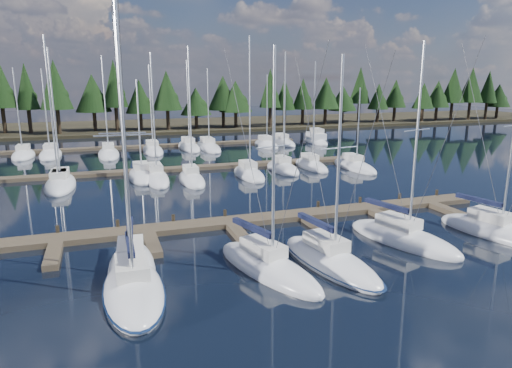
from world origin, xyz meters
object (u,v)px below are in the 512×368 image
object	(u,v)px
front_sailboat_1	(134,289)
motor_yacht_right	(316,140)
front_sailboat_3	(267,267)
front_sailboat_4	(329,261)
main_dock	(231,225)
front_sailboat_6	(495,231)
front_sailboat_2	(132,268)
front_sailboat_5	(402,238)

from	to	relation	value
front_sailboat_1	motor_yacht_right	xyz separation A→B (m)	(33.81, 47.94, 0.17)
front_sailboat_3	front_sailboat_4	xyz separation A→B (m)	(3.82, -0.30, -0.01)
main_dock	motor_yacht_right	size ratio (longest dim) A/B	5.27
main_dock	front_sailboat_6	world-z (taller)	front_sailboat_6
front_sailboat_2	front_sailboat_5	size ratio (longest dim) A/B	1.05
main_dock	front_sailboat_6	xyz separation A→B (m)	(17.22, -7.67, 0.09)
main_dock	front_sailboat_5	xyz separation A→B (m)	(10.17, -6.77, 0.08)
front_sailboat_4	front_sailboat_1	bearing A→B (deg)	-179.27
front_sailboat_3	main_dock	bearing A→B (deg)	88.92
front_sailboat_2	main_dock	bearing A→B (deg)	38.69
front_sailboat_3	front_sailboat_6	world-z (taller)	front_sailboat_6
front_sailboat_6	front_sailboat_1	bearing A→B (deg)	-177.41
front_sailboat_2	front_sailboat_3	distance (m)	7.75
main_dock	front_sailboat_1	size ratio (longest dim) A/B	2.93
motor_yacht_right	main_dock	bearing A→B (deg)	-123.75
main_dock	motor_yacht_right	distance (m)	47.08
front_sailboat_1	front_sailboat_4	distance (m)	11.31
front_sailboat_1	front_sailboat_6	bearing A→B (deg)	2.59
main_dock	front_sailboat_2	size ratio (longest dim) A/B	3.00
front_sailboat_2	motor_yacht_right	bearing A→B (deg)	53.28
front_sailboat_5	front_sailboat_6	xyz separation A→B (m)	(7.05, -0.90, 0.00)
front_sailboat_1	front_sailboat_4	size ratio (longest dim) A/B	1.17
front_sailboat_2	front_sailboat_4	size ratio (longest dim) A/B	1.14
front_sailboat_1	motor_yacht_right	bearing A→B (deg)	54.81
front_sailboat_5	front_sailboat_6	bearing A→B (deg)	-7.29
main_dock	front_sailboat_5	size ratio (longest dim) A/B	3.17
main_dock	front_sailboat_2	bearing A→B (deg)	-141.31
main_dock	motor_yacht_right	world-z (taller)	motor_yacht_right
front_sailboat_1	front_sailboat_6	world-z (taller)	front_sailboat_1
front_sailboat_1	front_sailboat_2	distance (m)	2.74
front_sailboat_3	motor_yacht_right	distance (m)	54.29
front_sailboat_3	motor_yacht_right	bearing A→B (deg)	61.01
front_sailboat_4	motor_yacht_right	distance (m)	52.82
main_dock	front_sailboat_3	bearing A→B (deg)	-91.08
front_sailboat_6	front_sailboat_2	bearing A→B (deg)	176.27
front_sailboat_1	front_sailboat_6	xyz separation A→B (m)	(24.87, 1.12, 0.00)
front_sailboat_5	front_sailboat_4	bearing A→B (deg)	-163.87
main_dock	front_sailboat_6	distance (m)	18.85
front_sailboat_4	motor_yacht_right	xyz separation A→B (m)	(22.49, 47.79, 0.18)
front_sailboat_1	front_sailboat_6	size ratio (longest dim) A/B	1.06
front_sailboat_1	front_sailboat_3	distance (m)	7.50
front_sailboat_4	front_sailboat_5	bearing A→B (deg)	16.13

